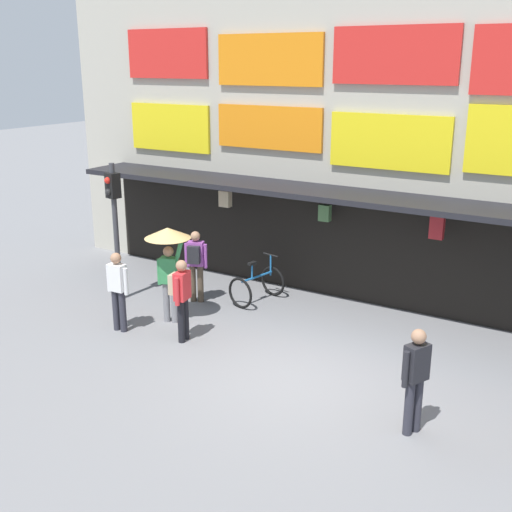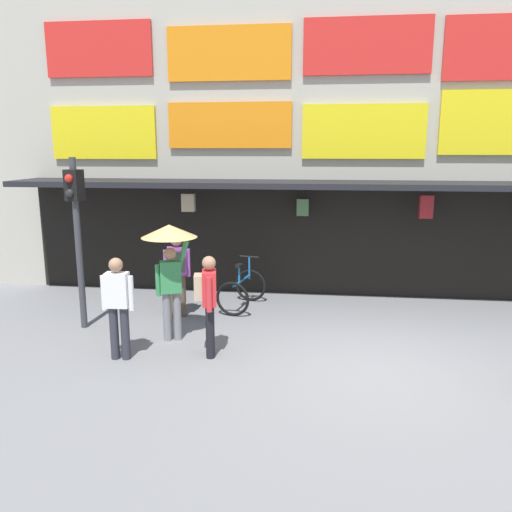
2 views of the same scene
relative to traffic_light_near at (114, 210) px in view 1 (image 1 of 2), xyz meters
The scene contains 9 objects.
ground_plane 5.86m from the traffic_light_near, 12.23° to the right, with size 80.00×80.00×0.00m, color slate.
shopfront 6.59m from the traffic_light_near, 32.62° to the left, with size 18.00×2.60×8.00m.
traffic_light_near is the anchor object (origin of this frame).
bicycle_parked 3.66m from the traffic_light_near, 28.65° to the left, with size 0.94×1.28×1.05m.
pedestrian_in_white 7.94m from the traffic_light_near, 13.80° to the right, with size 0.35×0.49×1.68m.
pedestrian_in_purple 2.16m from the traffic_light_near, 26.35° to the left, with size 0.50×0.44×1.68m.
pedestrian_in_yellow 2.19m from the traffic_light_near, 46.69° to the right, with size 0.53×0.24×1.68m.
pedestrian_in_black 3.08m from the traffic_light_near, 21.42° to the right, with size 0.40×0.52×1.68m.
pedestrian_with_umbrella 1.98m from the traffic_light_near, 12.87° to the right, with size 0.96×0.96×2.08m.
Camera 1 is at (4.63, -9.05, 5.36)m, focal length 44.46 mm.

